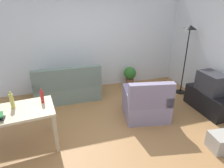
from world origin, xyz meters
The scene contains 12 objects.
ground_plane centered at (0.00, 0.00, -0.01)m, with size 5.20×4.40×0.02m, color #9E7042.
wall_rear centered at (0.00, 2.20, 1.35)m, with size 5.20×0.10×2.70m, color silver.
couch centered at (-0.75, 1.59, 0.31)m, with size 1.61×0.84×0.92m.
tv_stand centered at (2.25, 0.04, 0.24)m, with size 0.44×1.10×0.48m.
tv centered at (2.25, 0.04, 0.70)m, with size 0.41×0.60×0.44m.
torchiere_lamp centered at (2.25, 1.03, 1.41)m, with size 0.32×0.32×1.81m.
desk centered at (-1.71, -0.09, 0.65)m, with size 1.26×0.81×0.76m.
potted_plant centered at (1.08, 1.90, 0.33)m, with size 0.36×0.36×0.57m.
armchair centered at (0.78, 0.20, 0.32)m, with size 1.04×1.00×0.92m.
storage_box centered at (1.61, -1.11, 0.15)m, with size 0.48×0.34×0.30m, color #A8A399.
bottle_squat centered at (-1.73, 0.02, 0.89)m, with size 0.06×0.06×0.29m.
bottle_red centered at (-1.27, 0.07, 0.87)m, with size 0.06×0.06×0.25m.
Camera 1 is at (-1.01, -3.11, 2.40)m, focal length 31.50 mm.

